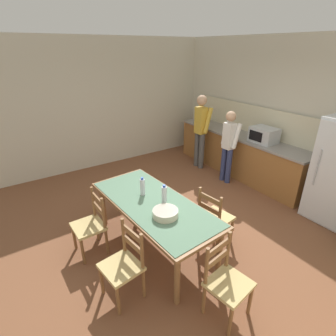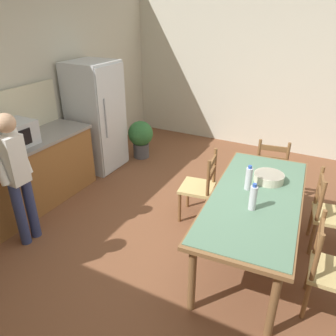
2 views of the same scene
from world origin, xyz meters
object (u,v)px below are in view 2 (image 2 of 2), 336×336
at_px(bottle_off_centre, 249,178).
at_px(potted_plant, 141,137).
at_px(refrigerator, 96,117).
at_px(microwave, 13,135).
at_px(chair_side_far_right, 200,187).
at_px(chair_head_end, 271,169).
at_px(person_at_counter, 17,174).
at_px(dining_table, 255,202).
at_px(bottle_near_centre, 253,198).
at_px(chair_side_near_right, 329,214).
at_px(serving_bowl, 269,177).
at_px(chair_side_near_left, 329,271).

distance_m(bottle_off_centre, potted_plant, 2.84).
height_order(refrigerator, microwave, refrigerator).
xyz_separation_m(chair_side_far_right, chair_head_end, (0.91, -0.67, 0.00)).
relative_size(bottle_off_centre, person_at_counter, 0.18).
relative_size(microwave, dining_table, 0.24).
xyz_separation_m(bottle_near_centre, potted_plant, (1.94, 2.44, -0.49)).
bearing_deg(chair_side_far_right, chair_side_near_right, 86.05).
xyz_separation_m(microwave, dining_table, (0.48, -2.87, -0.39)).
height_order(bottle_off_centre, person_at_counter, person_at_counter).
height_order(chair_head_end, potted_plant, chair_head_end).
relative_size(microwave, chair_side_far_right, 0.55).
xyz_separation_m(bottle_off_centre, chair_head_end, (1.22, -0.03, -0.44)).
height_order(chair_side_near_right, person_at_counter, person_at_counter).
distance_m(bottle_off_centre, chair_side_far_right, 0.84).
bearing_deg(refrigerator, dining_table, -110.19).
bearing_deg(chair_side_far_right, bottle_near_centre, 41.64).
bearing_deg(person_at_counter, chair_head_end, -135.35).
relative_size(microwave, bottle_off_centre, 1.85).
height_order(refrigerator, serving_bowl, refrigerator).
height_order(refrigerator, bottle_off_centre, refrigerator).
bearing_deg(potted_plant, bottle_near_centre, -128.43).
bearing_deg(microwave, serving_bowl, -73.81).
bearing_deg(refrigerator, serving_bowl, -103.31).
distance_m(microwave, chair_side_near_right, 3.76).
bearing_deg(chair_side_near_right, bottle_near_centre, 130.68).
relative_size(dining_table, chair_side_far_right, 2.32).
relative_size(microwave, potted_plant, 0.75).
relative_size(chair_head_end, person_at_counter, 0.59).
xyz_separation_m(chair_side_near_left, potted_plant, (2.09, 3.19, -0.06)).
relative_size(serving_bowl, chair_side_far_right, 0.35).
xyz_separation_m(serving_bowl, person_at_counter, (-1.28, 2.39, 0.05)).
bearing_deg(dining_table, chair_side_far_right, 61.66).
bearing_deg(bottle_near_centre, serving_bowl, -2.03).
bearing_deg(chair_side_far_right, chair_side_near_left, 53.93).
bearing_deg(chair_head_end, potted_plant, -17.69).
height_order(chair_side_near_right, potted_plant, chair_side_near_right).
relative_size(serving_bowl, chair_side_near_left, 0.35).
bearing_deg(chair_side_near_right, chair_side_far_right, 86.09).
relative_size(bottle_off_centre, chair_side_near_right, 0.30).
bearing_deg(potted_plant, dining_table, -124.75).
distance_m(microwave, bottle_near_centre, 2.90).
relative_size(refrigerator, potted_plant, 2.59).
bearing_deg(bottle_off_centre, refrigerator, 70.77).
bearing_deg(refrigerator, bottle_near_centre, -114.45).
relative_size(chair_side_near_left, chair_head_end, 1.00).
distance_m(chair_side_near_left, person_at_counter, 3.18).
relative_size(bottle_off_centre, potted_plant, 0.40).
bearing_deg(chair_side_near_right, dining_table, 118.42).
height_order(dining_table, chair_side_near_right, chair_side_near_right).
relative_size(refrigerator, person_at_counter, 1.13).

